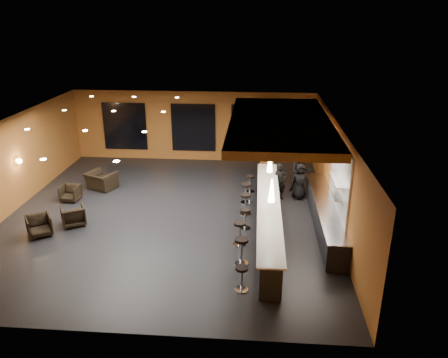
# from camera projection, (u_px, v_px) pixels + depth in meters

# --- Properties ---
(floor) EXTENTS (12.00, 13.00, 0.10)m
(floor) POSITION_uv_depth(u_px,v_px,m) (170.00, 216.00, 16.46)
(floor) COLOR black
(floor) RESTS_ON ground
(ceiling) EXTENTS (12.00, 13.00, 0.10)m
(ceiling) POSITION_uv_depth(u_px,v_px,m) (166.00, 122.00, 15.16)
(ceiling) COLOR black
(wall_back) EXTENTS (12.00, 0.10, 3.50)m
(wall_back) POSITION_uv_depth(u_px,v_px,m) (194.00, 126.00, 21.90)
(wall_back) COLOR #A76025
(wall_back) RESTS_ON floor
(wall_front) EXTENTS (12.00, 0.10, 3.50)m
(wall_front) POSITION_uv_depth(u_px,v_px,m) (110.00, 272.00, 9.72)
(wall_front) COLOR #A76025
(wall_front) RESTS_ON floor
(wall_left) EXTENTS (0.10, 13.00, 3.50)m
(wall_left) POSITION_uv_depth(u_px,v_px,m) (8.00, 167.00, 16.25)
(wall_left) COLOR #A76025
(wall_left) RESTS_ON floor
(wall_right) EXTENTS (0.10, 13.00, 3.50)m
(wall_right) POSITION_uv_depth(u_px,v_px,m) (337.00, 175.00, 15.37)
(wall_right) COLOR #A76025
(wall_right) RESTS_ON floor
(wood_soffit) EXTENTS (3.60, 8.00, 0.28)m
(wood_soffit) POSITION_uv_depth(u_px,v_px,m) (280.00, 123.00, 15.87)
(wood_soffit) COLOR #BA7936
(wood_soffit) RESTS_ON ceiling
(window_left) EXTENTS (2.20, 0.06, 2.40)m
(window_left) POSITION_uv_depth(u_px,v_px,m) (125.00, 126.00, 22.07)
(window_left) COLOR black
(window_left) RESTS_ON wall_back
(window_center) EXTENTS (2.20, 0.06, 2.40)m
(window_center) POSITION_uv_depth(u_px,v_px,m) (193.00, 128.00, 21.82)
(window_center) COLOR black
(window_center) RESTS_ON wall_back
(window_right) EXTENTS (2.20, 0.06, 2.40)m
(window_right) POSITION_uv_depth(u_px,v_px,m) (253.00, 129.00, 21.60)
(window_right) COLOR black
(window_right) RESTS_ON wall_back
(tile_backsplash) EXTENTS (0.06, 3.20, 2.40)m
(tile_backsplash) POSITION_uv_depth(u_px,v_px,m) (340.00, 179.00, 14.36)
(tile_backsplash) COLOR white
(tile_backsplash) RESTS_ON wall_right
(bar_counter) EXTENTS (0.60, 8.00, 1.00)m
(bar_counter) POSITION_uv_depth(u_px,v_px,m) (268.00, 218.00, 15.07)
(bar_counter) COLOR black
(bar_counter) RESTS_ON floor
(bar_top) EXTENTS (0.78, 8.10, 0.05)m
(bar_top) POSITION_uv_depth(u_px,v_px,m) (269.00, 204.00, 14.88)
(bar_top) COLOR white
(bar_top) RESTS_ON bar_counter
(prep_counter) EXTENTS (0.70, 6.00, 0.86)m
(prep_counter) POSITION_uv_depth(u_px,v_px,m) (325.00, 215.00, 15.41)
(prep_counter) COLOR black
(prep_counter) RESTS_ON floor
(prep_top) EXTENTS (0.72, 6.00, 0.03)m
(prep_top) POSITION_uv_depth(u_px,v_px,m) (326.00, 203.00, 15.25)
(prep_top) COLOR silver
(prep_top) RESTS_ON prep_counter
(wall_shelf_lower) EXTENTS (0.30, 1.50, 0.03)m
(wall_shelf_lower) POSITION_uv_depth(u_px,v_px,m) (336.00, 192.00, 14.33)
(wall_shelf_lower) COLOR silver
(wall_shelf_lower) RESTS_ON wall_right
(wall_shelf_upper) EXTENTS (0.30, 1.50, 0.03)m
(wall_shelf_upper) POSITION_uv_depth(u_px,v_px,m) (337.00, 180.00, 14.17)
(wall_shelf_upper) COLOR silver
(wall_shelf_upper) RESTS_ON wall_right
(column) EXTENTS (0.60, 0.60, 3.50)m
(column) POSITION_uv_depth(u_px,v_px,m) (267.00, 145.00, 18.89)
(column) COLOR brown
(column) RESTS_ON floor
(wall_sconce) EXTENTS (0.22, 0.22, 0.22)m
(wall_sconce) POSITION_uv_depth(u_px,v_px,m) (19.00, 161.00, 16.69)
(wall_sconce) COLOR #FFE5B2
(wall_sconce) RESTS_ON wall_left
(pendant_0) EXTENTS (0.20, 0.20, 0.70)m
(pendant_0) POSITION_uv_depth(u_px,v_px,m) (272.00, 190.00, 12.54)
(pendant_0) COLOR white
(pendant_0) RESTS_ON wood_soffit
(pendant_1) EXTENTS (0.20, 0.20, 0.70)m
(pendant_1) POSITION_uv_depth(u_px,v_px,m) (270.00, 162.00, 14.86)
(pendant_1) COLOR white
(pendant_1) RESTS_ON wood_soffit
(pendant_2) EXTENTS (0.20, 0.20, 0.70)m
(pendant_2) POSITION_uv_depth(u_px,v_px,m) (269.00, 142.00, 17.19)
(pendant_2) COLOR white
(pendant_2) RESTS_ON wood_soffit
(staff_a) EXTENTS (0.64, 0.51, 1.51)m
(staff_a) POSITION_uv_depth(u_px,v_px,m) (280.00, 182.00, 17.53)
(staff_a) COLOR black
(staff_a) RESTS_ON floor
(staff_b) EXTENTS (0.89, 0.71, 1.78)m
(staff_b) POSITION_uv_depth(u_px,v_px,m) (300.00, 172.00, 18.21)
(staff_b) COLOR black
(staff_b) RESTS_ON floor
(staff_c) EXTENTS (0.76, 0.52, 1.50)m
(staff_c) POSITION_uv_depth(u_px,v_px,m) (300.00, 181.00, 17.56)
(staff_c) COLOR black
(staff_c) RESTS_ON floor
(armchair_a) EXTENTS (1.07, 1.08, 0.71)m
(armchair_a) POSITION_uv_depth(u_px,v_px,m) (39.00, 226.00, 14.81)
(armchair_a) COLOR black
(armchair_a) RESTS_ON floor
(armchair_b) EXTENTS (1.07, 1.08, 0.73)m
(armchair_b) POSITION_uv_depth(u_px,v_px,m) (73.00, 215.00, 15.54)
(armchair_b) COLOR black
(armchair_b) RESTS_ON floor
(armchair_c) EXTENTS (0.74, 0.76, 0.65)m
(armchair_c) POSITION_uv_depth(u_px,v_px,m) (70.00, 193.00, 17.53)
(armchair_c) COLOR black
(armchair_c) RESTS_ON floor
(armchair_d) EXTENTS (1.45, 1.38, 0.74)m
(armchair_d) POSITION_uv_depth(u_px,v_px,m) (101.00, 180.00, 18.69)
(armchair_d) COLOR black
(armchair_d) RESTS_ON floor
(bar_stool_0) EXTENTS (0.37, 0.37, 0.73)m
(bar_stool_0) POSITION_uv_depth(u_px,v_px,m) (242.00, 275.00, 11.84)
(bar_stool_0) COLOR silver
(bar_stool_0) RESTS_ON floor
(bar_stool_1) EXTENTS (0.44, 0.44, 0.86)m
(bar_stool_1) POSITION_uv_depth(u_px,v_px,m) (241.00, 248.00, 13.05)
(bar_stool_1) COLOR silver
(bar_stool_1) RESTS_ON floor
(bar_stool_2) EXTENTS (0.42, 0.42, 0.82)m
(bar_stool_2) POSITION_uv_depth(u_px,v_px,m) (240.00, 231.00, 14.13)
(bar_stool_2) COLOR silver
(bar_stool_2) RESTS_ON floor
(bar_stool_3) EXTENTS (0.38, 0.38, 0.75)m
(bar_stool_3) POSITION_uv_depth(u_px,v_px,m) (245.00, 216.00, 15.21)
(bar_stool_3) COLOR silver
(bar_stool_3) RESTS_ON floor
(bar_stool_4) EXTENTS (0.41, 0.41, 0.82)m
(bar_stool_4) POSITION_uv_depth(u_px,v_px,m) (246.00, 201.00, 16.27)
(bar_stool_4) COLOR silver
(bar_stool_4) RESTS_ON floor
(bar_stool_5) EXTENTS (0.41, 0.41, 0.81)m
(bar_stool_5) POSITION_uv_depth(u_px,v_px,m) (246.00, 191.00, 17.25)
(bar_stool_5) COLOR silver
(bar_stool_5) RESTS_ON floor
(bar_stool_6) EXTENTS (0.38, 0.38, 0.74)m
(bar_stool_6) POSITION_uv_depth(u_px,v_px,m) (250.00, 181.00, 18.31)
(bar_stool_6) COLOR silver
(bar_stool_6) RESTS_ON floor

